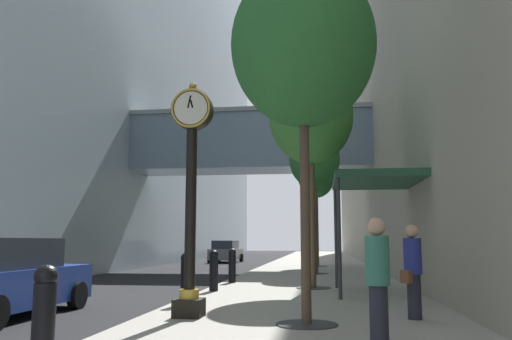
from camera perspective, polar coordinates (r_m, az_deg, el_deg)
name	(u,v)px	position (r m, az deg, el deg)	size (l,w,h in m)	color
ground_plane	(259,269)	(29.50, 0.34, -11.03)	(110.00, 110.00, 0.00)	black
sidewalk_right	(316,266)	(32.28, 6.71, -10.58)	(6.35, 80.00, 0.14)	#9E998E
building_block_left	(101,19)	(38.75, -16.87, 15.85)	(22.68, 80.00, 34.12)	#93A8B7
building_block_right	(434,49)	(35.17, 19.25, 12.60)	(9.00, 80.00, 27.33)	#A89E89
street_clock	(191,185)	(10.34, -7.27, -1.63)	(0.84, 0.55, 4.71)	black
bollard_nearest	(44,315)	(6.60, -22.59, -14.67)	(0.27, 0.27, 1.19)	black
bollard_third	(186,277)	(12.41, -7.81, -11.73)	(0.27, 0.27, 1.19)	black
bollard_fourth	(214,270)	(15.44, -4.73, -11.01)	(0.27, 0.27, 1.19)	black
bollard_fifth	(232,265)	(18.51, -2.68, -10.51)	(0.27, 0.27, 1.19)	black
street_tree_near	(303,46)	(10.01, 5.27, 13.59)	(2.74, 2.74, 6.73)	#333335
street_tree_mid_near	(311,117)	(16.88, 6.16, 5.92)	(2.75, 2.75, 7.09)	#333335
street_tree_mid_far	(314,160)	(23.76, 6.54, 1.12)	(2.34, 2.34, 6.56)	#333335
street_tree_far	(316,178)	(30.78, 6.74, -0.88)	(2.16, 2.16, 6.49)	#333335
pedestrian_walking	(413,269)	(10.37, 17.10, -10.47)	(0.51, 0.51, 1.78)	#23232D
pedestrian_by_clock	(378,277)	(7.50, 13.43, -11.56)	(0.46, 0.46, 1.80)	#23232D
storefront_awning	(374,182)	(15.13, 13.04, -1.35)	(2.40, 3.60, 3.30)	#235138
car_grey_near	(226,252)	(38.71, -3.39, -9.10)	(2.14, 4.25, 1.63)	slate
car_blue_mid	(1,279)	(12.31, -26.60, -10.81)	(2.15, 4.51, 1.67)	navy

